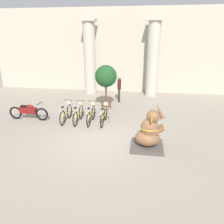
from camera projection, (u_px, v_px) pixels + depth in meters
The scene contains 13 objects.
ground_plane at pixel (99, 140), 9.03m from camera, with size 60.00×60.00×0.00m, color gray.
building_facade at pixel (122, 51), 16.06m from camera, with size 20.00×0.20×6.00m.
column_left at pixel (90, 57), 15.56m from camera, with size 1.03×1.03×5.16m.
column_right at pixel (153, 58), 14.94m from camera, with size 1.03×1.03×5.16m.
bike_rack at pixel (85, 111), 10.81m from camera, with size 2.52×0.05×0.77m.
bicycle_0 at pixel (66, 113), 10.90m from camera, with size 0.48×1.71×1.00m.
bicycle_1 at pixel (78, 114), 10.78m from camera, with size 0.48×1.71×1.00m.
bicycle_2 at pixel (91, 115), 10.71m from camera, with size 0.48×1.71×1.00m.
bicycle_3 at pixel (104, 115), 10.64m from camera, with size 0.48×1.71×1.00m.
elephant_statue at pixel (149, 133), 8.22m from camera, with size 1.21×1.21×1.82m.
motorcycle at pixel (29, 111), 11.07m from camera, with size 2.10×0.55×0.93m.
person_pedestrian at pixel (119, 86), 13.90m from camera, with size 0.23×0.47×1.71m.
potted_tree at pixel (106, 78), 12.30m from camera, with size 1.24×1.24×2.54m.
Camera 1 is at (1.74, -7.96, 4.09)m, focal length 35.00 mm.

